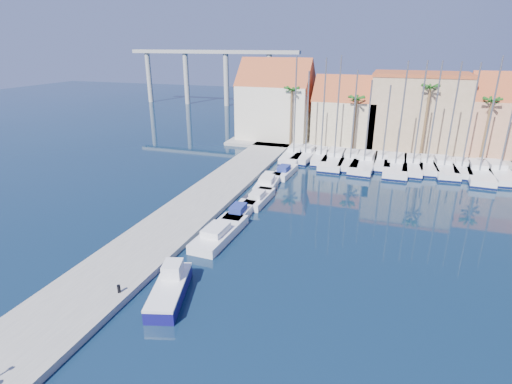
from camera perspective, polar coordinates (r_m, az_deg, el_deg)
ground at (r=27.81m, az=-4.71°, el=-15.32°), size 260.00×260.00×0.00m
quay_west at (r=41.84m, az=-8.78°, el=-2.20°), size 6.00×77.00×0.50m
shore_north at (r=70.39m, az=18.94°, el=6.29°), size 54.00×16.00×0.50m
bollard at (r=29.03m, az=-19.00°, el=-12.94°), size 0.22×0.22×0.56m
fishing_boat at (r=28.42m, az=-12.17°, el=-13.24°), size 3.45×6.09×2.02m
motorboat_west_0 at (r=35.56m, az=-5.28°, el=-5.83°), size 2.75×7.60×1.40m
motorboat_west_1 at (r=39.68m, az=-2.32°, el=-2.85°), size 1.83×5.57×1.40m
motorboat_west_2 at (r=43.13m, az=0.42°, el=-0.87°), size 2.01×5.75×1.40m
motorboat_west_3 at (r=48.06m, az=1.70°, el=1.41°), size 2.78×7.01×1.40m
motorboat_west_4 at (r=52.24m, az=4.14°, el=2.95°), size 2.20×5.86×1.40m
sailboat_0 at (r=60.53m, az=5.50°, el=5.47°), size 3.03×10.20×14.59m
sailboat_1 at (r=60.49m, az=7.22°, el=5.38°), size 3.10×9.48×12.62m
sailboat_2 at (r=59.77m, az=9.29°, el=5.14°), size 2.85×8.55×14.42m
sailboat_3 at (r=58.74m, az=11.20°, el=4.68°), size 3.17×11.52×14.77m
sailboat_4 at (r=58.66m, az=13.35°, el=4.49°), size 2.77×10.08×12.93m
sailboat_5 at (r=58.09m, az=15.26°, el=4.14°), size 3.65×11.57×11.75m
sailboat_6 at (r=59.26m, az=17.59°, el=4.25°), size 2.28×8.36×11.09m
sailboat_7 at (r=58.03m, az=19.28°, el=3.71°), size 3.09×11.58×14.19m
sailboat_8 at (r=58.77m, az=21.48°, el=3.66°), size 3.06×9.94×14.27m
sailboat_9 at (r=59.51m, az=23.12°, el=3.66°), size 2.81×8.72×14.20m
sailboat_10 at (r=59.52m, az=25.17°, el=3.31°), size 3.38×10.51×14.14m
sailboat_11 at (r=59.87m, az=27.25°, el=3.12°), size 2.70×8.40×14.07m
sailboat_12 at (r=59.15m, az=29.19°, el=2.53°), size 3.46×11.10×14.87m
sailboat_13 at (r=60.55m, az=31.21°, el=2.51°), size 3.65×10.78×13.22m
building_0 at (r=70.92m, az=2.86°, el=12.64°), size 12.30×9.00×13.50m
building_1 at (r=68.82m, az=12.67°, el=10.90°), size 10.30×8.00×11.00m
building_2 at (r=69.37m, az=22.03°, el=10.80°), size 14.20×10.20×11.50m
building_3 at (r=70.12m, az=31.89°, el=8.98°), size 10.30×8.00×12.00m
palm_0 at (r=64.79m, az=5.14°, el=14.11°), size 2.60×2.60×10.15m
palm_1 at (r=63.29m, az=14.15°, el=12.58°), size 2.60×2.60×9.15m
palm_2 at (r=63.03m, az=23.60°, el=13.22°), size 2.60×2.60×11.15m
palm_3 at (r=64.28m, az=30.62°, el=10.93°), size 2.60×2.60×9.65m
viaduct at (r=113.54m, az=-6.79°, el=17.38°), size 48.00×2.20×14.45m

